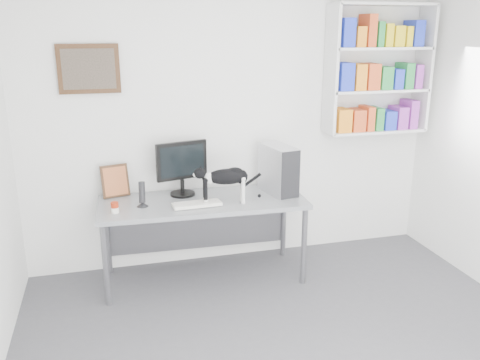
# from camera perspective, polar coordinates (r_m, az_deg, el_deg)

# --- Properties ---
(room) EXTENTS (4.01, 4.01, 2.70)m
(room) POSITION_cam_1_polar(r_m,az_deg,el_deg) (3.04, 8.89, -0.48)
(room) COLOR #4C4B50
(room) RESTS_ON ground
(bookshelf) EXTENTS (1.03, 0.28, 1.24)m
(bookshelf) POSITION_cam_1_polar(r_m,az_deg,el_deg) (5.21, 15.29, 11.88)
(bookshelf) COLOR silver
(bookshelf) RESTS_ON room
(wall_art) EXTENTS (0.52, 0.04, 0.42)m
(wall_art) POSITION_cam_1_polar(r_m,az_deg,el_deg) (4.63, -16.62, 11.87)
(wall_art) COLOR #442B15
(wall_art) RESTS_ON room
(desk) EXTENTS (1.85, 0.78, 0.76)m
(desk) POSITION_cam_1_polar(r_m,az_deg,el_deg) (4.68, -4.12, -6.68)
(desk) COLOR gray
(desk) RESTS_ON room
(monitor) EXTENTS (0.52, 0.34, 0.51)m
(monitor) POSITION_cam_1_polar(r_m,az_deg,el_deg) (4.63, -6.56, 1.33)
(monitor) COLOR black
(monitor) RESTS_ON desk
(keyboard) EXTENTS (0.42, 0.18, 0.03)m
(keyboard) POSITION_cam_1_polar(r_m,az_deg,el_deg) (4.40, -4.87, -2.72)
(keyboard) COLOR silver
(keyboard) RESTS_ON desk
(pc_tower) EXTENTS (0.28, 0.47, 0.45)m
(pc_tower) POSITION_cam_1_polar(r_m,az_deg,el_deg) (4.70, 4.29, 1.21)
(pc_tower) COLOR silver
(pc_tower) RESTS_ON desk
(speaker) EXTENTS (0.12, 0.12, 0.23)m
(speaker) POSITION_cam_1_polar(r_m,az_deg,el_deg) (4.42, -10.95, -1.53)
(speaker) COLOR black
(speaker) RESTS_ON desk
(leaning_print) EXTENTS (0.26, 0.15, 0.31)m
(leaning_print) POSITION_cam_1_polar(r_m,az_deg,el_deg) (4.73, -13.85, -0.04)
(leaning_print) COLOR #442B15
(leaning_print) RESTS_ON desk
(soup_can) EXTENTS (0.08, 0.08, 0.09)m
(soup_can) POSITION_cam_1_polar(r_m,az_deg,el_deg) (4.34, -13.88, -3.03)
(soup_can) COLOR #A1260D
(soup_can) RESTS_ON desk
(cat) EXTENTS (0.54, 0.20, 0.33)m
(cat) POSITION_cam_1_polar(r_m,az_deg,el_deg) (4.41, -1.64, -0.62)
(cat) COLOR black
(cat) RESTS_ON desk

